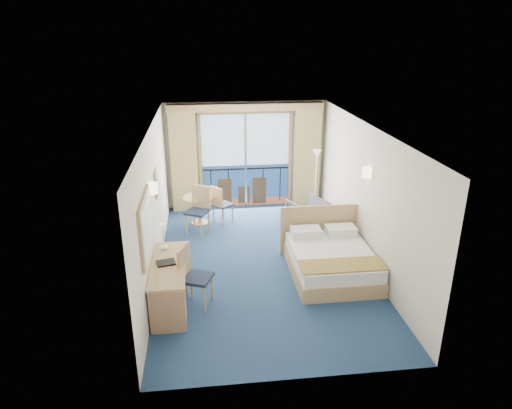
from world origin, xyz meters
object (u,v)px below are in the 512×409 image
object	(u,v)px
round_table	(199,203)
table_chair_b	(199,207)
nightstand	(339,231)
floor_lamp	(316,166)
bed	(331,259)
armchair	(307,214)
desk	(168,296)
desk_chair	(192,273)
table_chair_a	(220,202)

from	to	relation	value
round_table	table_chair_b	size ratio (longest dim) A/B	0.70
nightstand	table_chair_b	xyz separation A→B (m)	(-2.98, 0.99, 0.32)
floor_lamp	round_table	xyz separation A→B (m)	(-2.87, -0.29, -0.73)
round_table	bed	bearing A→B (deg)	-47.76
armchair	desk	distance (m)	4.41
armchair	desk_chair	xyz separation A→B (m)	(-2.60, -2.86, 0.24)
desk	desk_chair	bearing A→B (deg)	47.51
nightstand	floor_lamp	xyz separation A→B (m)	(-0.11, 1.76, 0.96)
floor_lamp	round_table	bearing A→B (deg)	-174.19
round_table	table_chair_b	world-z (taller)	table_chair_b
bed	table_chair_a	world-z (taller)	bed
nightstand	desk	xyz separation A→B (m)	(-3.47, -2.40, 0.14)
bed	desk	size ratio (longest dim) A/B	1.18
nightstand	round_table	size ratio (longest dim) A/B	0.76
armchair	desk	xyz separation A→B (m)	(-2.96, -3.26, 0.07)
round_table	table_chair_a	bearing A→B (deg)	-3.81
desk	table_chair_a	xyz separation A→B (m)	(0.99, 3.83, 0.09)
nightstand	table_chair_a	size ratio (longest dim) A/B	0.61
desk	table_chair_a	distance (m)	3.96
desk	floor_lamp	bearing A→B (deg)	51.03
desk_chair	desk	bearing A→B (deg)	158.36
nightstand	round_table	world-z (taller)	round_table
table_chair_b	armchair	bearing A→B (deg)	24.55
desk_chair	table_chair_b	distance (m)	2.99
desk_chair	table_chair_a	size ratio (longest dim) A/B	1.15
nightstand	desk_chair	bearing A→B (deg)	-147.29
table_chair_a	round_table	bearing A→B (deg)	46.75
bed	round_table	xyz separation A→B (m)	(-2.45, 2.70, 0.22)
desk_chair	table_chair_a	bearing A→B (deg)	10.56
nightstand	desk_chair	size ratio (longest dim) A/B	0.53
table_chair_b	round_table	bearing A→B (deg)	117.56
armchair	bed	bearing A→B (deg)	64.30
nightstand	desk	size ratio (longest dim) A/B	0.34
bed	armchair	xyz separation A→B (m)	(0.02, 2.10, 0.07)
bed	nightstand	world-z (taller)	bed
floor_lamp	table_chair_b	distance (m)	3.04
bed	armchair	world-z (taller)	bed
table_chair_a	table_chair_b	world-z (taller)	table_chair_b
floor_lamp	table_chair_b	world-z (taller)	floor_lamp
armchair	round_table	xyz separation A→B (m)	(-2.47, 0.60, 0.16)
table_chair_a	table_chair_b	xyz separation A→B (m)	(-0.50, -0.44, 0.08)
nightstand	desk_chair	world-z (taller)	desk_chair
bed	desk_chair	world-z (taller)	desk_chair
desk	armchair	bearing A→B (deg)	47.75
armchair	desk_chair	distance (m)	3.87
bed	armchair	size ratio (longest dim) A/B	2.50
nightstand	floor_lamp	world-z (taller)	floor_lamp
round_table	desk	bearing A→B (deg)	-97.24
bed	floor_lamp	bearing A→B (deg)	81.98
table_chair_b	desk	bearing A→B (deg)	-70.84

